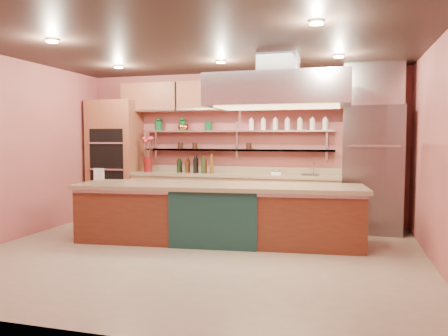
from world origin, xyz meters
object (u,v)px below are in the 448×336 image
(green_canister, at_px, (208,126))
(kitchen_scale, at_px, (277,172))
(flower_vase, at_px, (148,164))
(copper_kettle, at_px, (185,127))
(refrigerator, at_px, (372,169))
(island, at_px, (218,213))

(green_canister, bearing_deg, kitchen_scale, -9.37)
(flower_vase, bearing_deg, kitchen_scale, 0.00)
(copper_kettle, xyz_separation_m, green_canister, (0.47, 0.00, 0.02))
(refrigerator, height_order, kitchen_scale, refrigerator)
(kitchen_scale, height_order, copper_kettle, copper_kettle)
(refrigerator, xyz_separation_m, flower_vase, (-4.08, 0.01, 0.02))
(refrigerator, height_order, flower_vase, refrigerator)
(island, xyz_separation_m, kitchen_scale, (0.67, 1.41, 0.54))
(flower_vase, relative_size, green_canister, 1.68)
(island, relative_size, kitchen_scale, 24.74)
(kitchen_scale, xyz_separation_m, copper_kettle, (-1.81, 0.22, 0.80))
(copper_kettle, bearing_deg, flower_vase, -161.88)
(island, xyz_separation_m, green_canister, (-0.66, 1.63, 1.36))
(island, relative_size, green_canister, 25.05)
(kitchen_scale, distance_m, copper_kettle, 1.99)
(flower_vase, height_order, green_canister, green_canister)
(green_canister, bearing_deg, refrigerator, -4.49)
(kitchen_scale, relative_size, copper_kettle, 1.04)
(kitchen_scale, xyz_separation_m, green_canister, (-1.33, 0.22, 0.82))
(refrigerator, distance_m, island, 2.73)
(flower_vase, relative_size, copper_kettle, 1.73)
(island, bearing_deg, kitchen_scale, 58.77)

